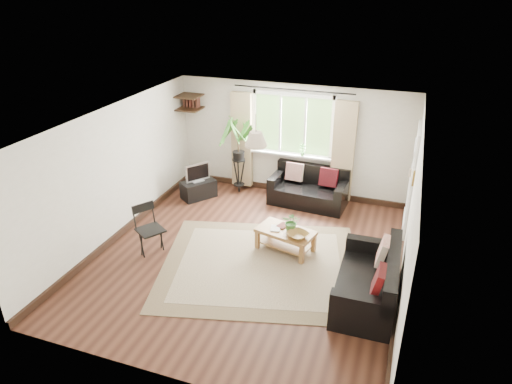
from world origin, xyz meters
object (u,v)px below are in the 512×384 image
(sofa_back, at_px, (309,188))
(folding_chair, at_px, (150,231))
(palm_stand, at_px, (239,156))
(tv_stand, at_px, (199,189))
(sofa_right, at_px, (367,278))
(coffee_table, at_px, (285,240))

(sofa_back, xyz_separation_m, folding_chair, (-2.11, -2.72, 0.07))
(palm_stand, bearing_deg, sofa_back, -2.35)
(tv_stand, distance_m, palm_stand, 1.12)
(sofa_right, xyz_separation_m, coffee_table, (-1.49, 0.91, -0.19))
(sofa_back, bearing_deg, folding_chair, -123.66)
(folding_chair, bearing_deg, coffee_table, -36.11)
(sofa_right, bearing_deg, coffee_table, -122.31)
(palm_stand, relative_size, folding_chair, 1.93)
(sofa_back, relative_size, folding_chair, 1.80)
(sofa_back, relative_size, sofa_right, 0.95)
(tv_stand, xyz_separation_m, palm_stand, (0.73, 0.54, 0.65))
(palm_stand, bearing_deg, coffee_table, -50.37)
(tv_stand, bearing_deg, coffee_table, -84.54)
(palm_stand, bearing_deg, folding_chair, -100.86)
(sofa_right, bearing_deg, folding_chair, -91.96)
(palm_stand, distance_m, folding_chair, 2.87)
(sofa_back, xyz_separation_m, tv_stand, (-2.30, -0.48, -0.18))
(tv_stand, relative_size, palm_stand, 0.42)
(coffee_table, height_order, palm_stand, palm_stand)
(sofa_right, bearing_deg, tv_stand, -121.97)
(sofa_back, xyz_separation_m, coffee_table, (0.04, -1.89, -0.17))
(sofa_right, relative_size, palm_stand, 0.98)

